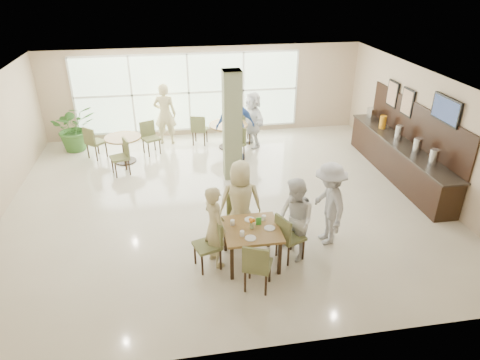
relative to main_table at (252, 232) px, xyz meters
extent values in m
plane|color=beige|center=(-0.20, 2.47, -0.66)|extent=(10.00, 10.00, 0.00)
plane|color=white|center=(-0.20, 2.47, 2.14)|extent=(10.00, 10.00, 0.00)
plane|color=tan|center=(-0.20, 6.97, 0.74)|extent=(10.00, 0.00, 10.00)
plane|color=tan|center=(-0.20, -2.03, 0.74)|extent=(10.00, 0.00, 10.00)
plane|color=tan|center=(4.80, 2.47, 0.74)|extent=(0.00, 9.00, 9.00)
plane|color=silver|center=(-0.70, 6.94, 0.74)|extent=(7.00, 0.00, 7.00)
cube|color=#6C7753|center=(0.20, 3.67, 0.74)|extent=(0.45, 0.45, 2.80)
cube|color=brown|center=(0.00, 0.00, 0.06)|extent=(1.02, 1.02, 0.05)
cube|color=black|center=(-0.43, -0.43, -0.31)|extent=(0.06, 0.06, 0.70)
cube|color=black|center=(0.43, -0.43, -0.31)|extent=(0.06, 0.06, 0.70)
cube|color=black|center=(-0.43, 0.43, -0.31)|extent=(0.06, 0.06, 0.70)
cube|color=black|center=(0.43, 0.43, -0.31)|extent=(0.06, 0.06, 0.70)
cylinder|color=brown|center=(-2.68, 5.09, 0.07)|extent=(1.00, 1.00, 0.04)
cylinder|color=black|center=(-2.68, 5.09, -0.31)|extent=(0.10, 0.10, 0.71)
cylinder|color=black|center=(-2.68, 5.09, -0.65)|extent=(0.60, 0.60, 0.03)
cylinder|color=brown|center=(0.37, 5.65, 0.07)|extent=(1.17, 1.17, 0.04)
cylinder|color=black|center=(0.37, 5.65, -0.31)|extent=(0.10, 0.10, 0.71)
cylinder|color=black|center=(0.37, 5.65, -0.65)|extent=(0.60, 0.60, 0.03)
cylinder|color=white|center=(-0.33, 0.17, 0.14)|extent=(0.08, 0.08, 0.10)
cylinder|color=white|center=(-0.21, -0.21, 0.14)|extent=(0.08, 0.08, 0.10)
cylinder|color=white|center=(0.28, 0.24, 0.14)|extent=(0.08, 0.08, 0.10)
cylinder|color=white|center=(-0.08, -0.31, 0.09)|extent=(0.20, 0.20, 0.01)
cylinder|color=white|center=(0.02, 0.28, 0.09)|extent=(0.20, 0.20, 0.01)
cylinder|color=white|center=(0.32, -0.06, 0.09)|extent=(0.20, 0.20, 0.01)
cylinder|color=#99B27F|center=(0.00, 0.00, 0.15)|extent=(0.07, 0.07, 0.12)
sphere|color=orange|center=(0.03, 0.00, 0.26)|extent=(0.07, 0.07, 0.07)
sphere|color=orange|center=(-0.02, 0.03, 0.26)|extent=(0.07, 0.07, 0.07)
sphere|color=orange|center=(-0.01, -0.03, 0.26)|extent=(0.07, 0.07, 0.07)
cube|color=green|center=(0.15, 0.10, 0.16)|extent=(0.10, 0.02, 0.15)
cube|color=black|center=(4.48, 2.97, -0.21)|extent=(0.60, 4.60, 0.90)
cube|color=black|center=(4.48, 2.97, 0.26)|extent=(0.64, 4.70, 0.04)
cube|color=black|center=(4.77, 2.97, 0.79)|extent=(0.04, 4.60, 1.00)
cylinder|color=silver|center=(4.48, 1.57, 0.48)|extent=(0.20, 0.20, 0.40)
cylinder|color=silver|center=(4.48, 2.27, 0.48)|extent=(0.20, 0.20, 0.40)
cylinder|color=silver|center=(4.48, 3.17, 0.48)|extent=(0.20, 0.20, 0.40)
cylinder|color=orange|center=(4.48, 4.07, 0.46)|extent=(0.18, 0.18, 0.36)
cube|color=silver|center=(4.48, 4.77, 0.46)|extent=(0.18, 0.30, 0.36)
cube|color=black|center=(4.74, 1.87, 1.49)|extent=(0.06, 1.00, 0.58)
cube|color=#7F99CC|center=(4.71, 1.87, 1.49)|extent=(0.01, 0.92, 0.50)
cube|color=black|center=(4.75, 3.47, 1.19)|extent=(0.04, 0.55, 0.70)
cube|color=#9A5B38|center=(4.72, 3.47, 1.19)|extent=(0.01, 0.47, 0.62)
cube|color=black|center=(4.75, 4.27, 1.19)|extent=(0.04, 0.55, 0.70)
cube|color=#9A5B38|center=(4.72, 4.27, 1.19)|extent=(0.01, 0.47, 0.62)
imported|color=#3A6D2B|center=(-4.16, 6.24, 0.03)|extent=(1.58, 1.58, 1.40)
imported|color=tan|center=(-0.66, 0.10, 0.14)|extent=(0.58, 0.69, 1.60)
imported|color=tan|center=(-0.07, 0.80, 0.19)|extent=(0.88, 0.53, 1.72)
imported|color=white|center=(0.82, 0.04, 0.15)|extent=(0.79, 0.92, 1.63)
imported|color=#ACACAF|center=(1.61, 0.42, 0.20)|extent=(0.68, 1.14, 1.73)
imported|color=#406DC1|center=(0.45, 4.82, 0.30)|extent=(1.22, 0.82, 1.93)
imported|color=white|center=(1.10, 5.67, 0.18)|extent=(1.16, 1.70, 1.69)
imported|color=tan|center=(-1.49, 6.30, 0.28)|extent=(0.76, 0.58, 1.89)
camera|label=1|loc=(-1.28, -6.40, 4.40)|focal=32.00mm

